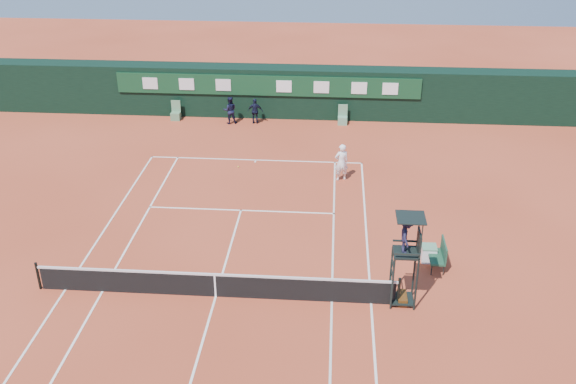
% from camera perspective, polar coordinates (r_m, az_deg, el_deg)
% --- Properties ---
extents(ground, '(90.00, 90.00, 0.00)m').
position_cam_1_polar(ground, '(23.19, -6.43, -9.21)').
color(ground, '#BF4A2D').
rests_on(ground, ground).
extents(court_lines, '(11.05, 23.85, 0.01)m').
position_cam_1_polar(court_lines, '(23.19, -6.43, -9.19)').
color(court_lines, white).
rests_on(court_lines, ground).
extents(tennis_net, '(12.90, 0.10, 1.10)m').
position_cam_1_polar(tennis_net, '(22.90, -6.50, -8.18)').
color(tennis_net, black).
rests_on(tennis_net, ground).
extents(back_wall, '(40.00, 1.65, 3.00)m').
position_cam_1_polar(back_wall, '(39.22, -1.73, 8.96)').
color(back_wall, black).
rests_on(back_wall, ground).
extents(linesman_chair_left, '(0.55, 0.50, 1.15)m').
position_cam_1_polar(linesman_chair_left, '(39.38, -9.94, 6.80)').
color(linesman_chair_left, '#537F59').
rests_on(linesman_chair_left, ground).
extents(linesman_chair_right, '(0.55, 0.50, 1.15)m').
position_cam_1_polar(linesman_chair_right, '(38.23, 4.87, 6.50)').
color(linesman_chair_right, '#5F926F').
rests_on(linesman_chair_right, ground).
extents(umpire_chair, '(0.96, 0.95, 3.42)m').
position_cam_1_polar(umpire_chair, '(21.76, 10.50, -4.40)').
color(umpire_chair, black).
rests_on(umpire_chair, ground).
extents(player_bench, '(0.55, 1.20, 1.10)m').
position_cam_1_polar(player_bench, '(24.93, 13.32, -5.36)').
color(player_bench, '#1A422D').
rests_on(player_bench, ground).
extents(tennis_bag, '(0.32, 0.73, 0.27)m').
position_cam_1_polar(tennis_bag, '(23.09, 10.10, -9.27)').
color(tennis_bag, black).
rests_on(tennis_bag, ground).
extents(cooler, '(0.57, 0.57, 0.65)m').
position_cam_1_polar(cooler, '(25.38, 12.39, -5.34)').
color(cooler, white).
rests_on(cooler, ground).
extents(tennis_ball, '(0.08, 0.08, 0.08)m').
position_cam_1_polar(tennis_ball, '(32.61, -4.44, 2.25)').
color(tennis_ball, '#D0D631').
rests_on(tennis_ball, ground).
extents(player, '(0.79, 0.64, 1.87)m').
position_cam_1_polar(player, '(30.93, 4.77, 2.64)').
color(player, white).
rests_on(player, ground).
extents(ball_kid_left, '(0.90, 0.77, 1.63)m').
position_cam_1_polar(ball_kid_left, '(38.18, -5.19, 7.25)').
color(ball_kid_left, black).
rests_on(ball_kid_left, ground).
extents(ball_kid_right, '(0.89, 0.38, 1.52)m').
position_cam_1_polar(ball_kid_right, '(38.09, -2.93, 7.19)').
color(ball_kid_right, black).
rests_on(ball_kid_right, ground).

